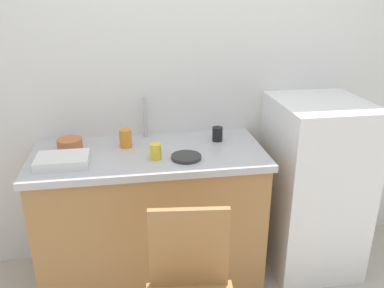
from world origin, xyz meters
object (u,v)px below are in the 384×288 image
object	(u,v)px
hotplate	(186,157)
cup_black	(217,134)
refrigerator	(313,186)
cup_yellow	(156,151)
cup_orange	(126,138)
terracotta_bowl	(70,144)
dish_tray	(63,160)

from	to	relation	value
hotplate	cup_black	world-z (taller)	cup_black
refrigerator	cup_yellow	distance (m)	1.09
cup_yellow	cup_orange	distance (m)	0.27
refrigerator	cup_yellow	world-z (taller)	refrigerator
refrigerator	terracotta_bowl	distance (m)	1.56
refrigerator	cup_orange	bearing A→B (deg)	175.13
hotplate	cup_orange	distance (m)	0.41
dish_tray	cup_yellow	xyz separation A→B (m)	(0.50, -0.00, 0.02)
dish_tray	terracotta_bowl	size ratio (longest dim) A/B	1.90
cup_orange	cup_black	distance (m)	0.57
terracotta_bowl	cup_yellow	bearing A→B (deg)	-25.34
hotplate	cup_orange	world-z (taller)	cup_orange
hotplate	cup_black	xyz separation A→B (m)	(0.23, 0.25, 0.03)
cup_yellow	dish_tray	bearing A→B (deg)	179.72
refrigerator	cup_orange	distance (m)	1.25
refrigerator	cup_orange	xyz separation A→B (m)	(-1.19, 0.10, 0.37)
dish_tray	cup_yellow	distance (m)	0.50
cup_yellow	cup_orange	world-z (taller)	cup_orange
hotplate	cup_yellow	bearing A→B (deg)	171.48
hotplate	cup_black	bearing A→B (deg)	46.95
cup_orange	cup_yellow	bearing A→B (deg)	-52.40
cup_orange	terracotta_bowl	bearing A→B (deg)	176.45
dish_tray	cup_black	distance (m)	0.93
cup_black	refrigerator	bearing A→B (deg)	-10.24
hotplate	cup_black	size ratio (longest dim) A/B	1.92
terracotta_bowl	hotplate	world-z (taller)	terracotta_bowl
terracotta_bowl	cup_orange	world-z (taller)	cup_orange
dish_tray	cup_black	world-z (taller)	cup_black
hotplate	cup_orange	xyz separation A→B (m)	(-0.33, 0.24, 0.04)
dish_tray	cup_black	xyz separation A→B (m)	(0.91, 0.22, 0.02)
dish_tray	cup_black	bearing A→B (deg)	13.77
terracotta_bowl	cup_orange	distance (m)	0.33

